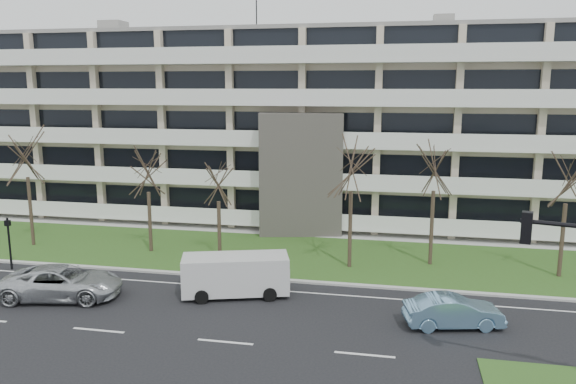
% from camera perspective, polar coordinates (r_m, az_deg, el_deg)
% --- Properties ---
extents(ground, '(160.00, 160.00, 0.00)m').
position_cam_1_polar(ground, '(25.30, -6.39, -14.90)').
color(ground, black).
rests_on(ground, ground).
extents(grass_verge, '(90.00, 10.00, 0.06)m').
position_cam_1_polar(grass_verge, '(37.04, -0.27, -6.35)').
color(grass_verge, '#334F1A').
rests_on(grass_verge, ground).
extents(curb, '(90.00, 0.35, 0.12)m').
position_cam_1_polar(curb, '(32.40, -2.06, -8.85)').
color(curb, '#B2B2AD').
rests_on(curb, ground).
extents(sidewalk, '(90.00, 2.00, 0.08)m').
position_cam_1_polar(sidewalk, '(42.23, 1.23, -4.18)').
color(sidewalk, '#B2B2AD').
rests_on(sidewalk, ground).
extents(lane_edge_line, '(90.00, 0.12, 0.01)m').
position_cam_1_polar(lane_edge_line, '(31.05, -2.71, -9.85)').
color(lane_edge_line, white).
rests_on(lane_edge_line, ground).
extents(apartment_building, '(60.50, 15.10, 18.75)m').
position_cam_1_polar(apartment_building, '(47.65, 2.70, 6.76)').
color(apartment_building, beige).
rests_on(apartment_building, ground).
extents(silver_pickup, '(6.50, 3.86, 1.69)m').
position_cam_1_polar(silver_pickup, '(31.82, -21.98, -8.52)').
color(silver_pickup, silver).
rests_on(silver_pickup, ground).
extents(blue_sedan, '(4.69, 2.53, 1.47)m').
position_cam_1_polar(blue_sedan, '(27.38, 16.45, -11.56)').
color(blue_sedan, '#77A8CF').
rests_on(blue_sedan, ground).
extents(white_van, '(5.89, 3.56, 2.15)m').
position_cam_1_polar(white_van, '(29.93, -5.21, -8.07)').
color(white_van, silver).
rests_on(white_van, ground).
extents(pedestrian_signal, '(0.31, 0.25, 3.19)m').
position_cam_1_polar(pedestrian_signal, '(37.61, -26.50, -4.08)').
color(pedestrian_signal, black).
rests_on(pedestrian_signal, ground).
extents(tree_1, '(4.29, 4.29, 8.58)m').
position_cam_1_polar(tree_1, '(41.76, -25.13, 3.90)').
color(tree_1, '#382B21').
rests_on(tree_1, ground).
extents(tree_2, '(3.62, 3.62, 7.24)m').
position_cam_1_polar(tree_2, '(37.64, -14.09, 2.34)').
color(tree_2, '#382B21').
rests_on(tree_2, ground).
extents(tree_3, '(3.31, 3.31, 6.63)m').
position_cam_1_polar(tree_3, '(35.53, -7.12, 1.32)').
color(tree_3, '#382B21').
rests_on(tree_3, ground).
extents(tree_4, '(4.22, 4.22, 8.45)m').
position_cam_1_polar(tree_4, '(33.30, 6.47, 3.18)').
color(tree_4, '#382B21').
rests_on(tree_4, ground).
extents(tree_5, '(4.17, 4.17, 8.34)m').
position_cam_1_polar(tree_5, '(34.74, 14.70, 3.06)').
color(tree_5, '#382B21').
rests_on(tree_5, ground).
extents(tree_6, '(3.89, 3.89, 7.77)m').
position_cam_1_polar(tree_6, '(35.15, 26.59, 1.63)').
color(tree_6, '#382B21').
rests_on(tree_6, ground).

